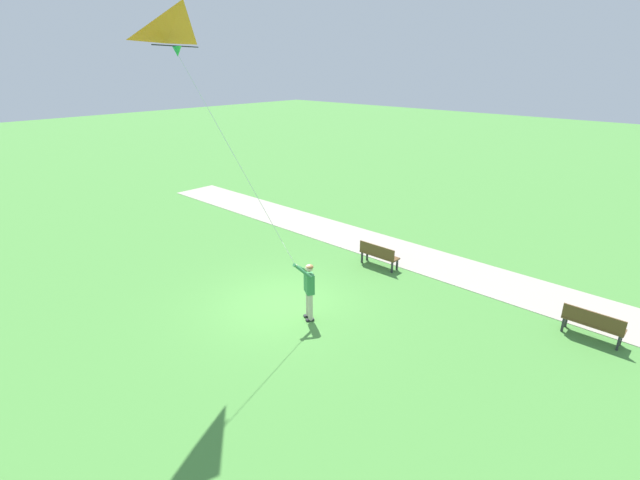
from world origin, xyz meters
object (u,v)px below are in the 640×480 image
park_bench_far_walkway (593,322)px  person_kite_flyer (308,287)px  park_bench_near_walkway (378,254)px  flying_kite (185,29)px

park_bench_far_walkway → person_kite_flyer: bearing=-55.3°
park_bench_near_walkway → park_bench_far_walkway: 7.00m
flying_kite → park_bench_near_walkway: size_ratio=4.28×
park_bench_near_walkway → flying_kite: bearing=-5.0°
flying_kite → park_bench_far_walkway: size_ratio=4.28×
park_bench_far_walkway → park_bench_near_walkway: bearing=-89.8°
flying_kite → park_bench_near_walkway: (-6.75, 0.59, -7.15)m
person_kite_flyer → park_bench_far_walkway: size_ratio=1.22×
person_kite_flyer → flying_kite: size_ratio=0.28×
person_kite_flyer → park_bench_near_walkway: bearing=-171.2°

